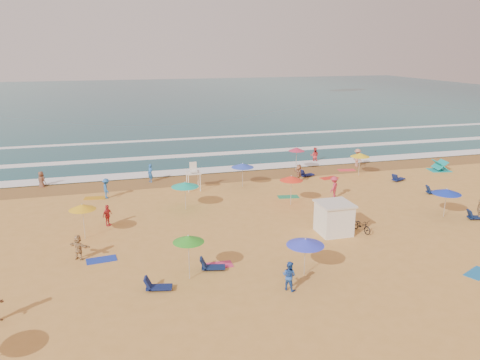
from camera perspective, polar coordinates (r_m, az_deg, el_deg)
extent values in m
plane|color=gold|center=(32.39, -1.24, -5.67)|extent=(220.00, 220.00, 0.00)
cube|color=#0C4756|center=(114.07, -11.87, 9.59)|extent=(220.00, 140.00, 0.18)
plane|color=olive|center=(43.99, -5.26, 0.14)|extent=(220.00, 220.00, 0.00)
cube|color=white|center=(46.35, -5.82, 1.06)|extent=(200.00, 2.20, 0.05)
cube|color=white|center=(53.06, -7.12, 2.92)|extent=(200.00, 1.60, 0.05)
cube|color=white|center=(62.77, -8.50, 4.89)|extent=(200.00, 1.20, 0.05)
cube|color=white|center=(31.53, 11.38, -4.67)|extent=(2.00, 2.00, 2.00)
cube|color=silver|center=(31.18, 11.48, -2.85)|extent=(2.20, 2.20, 0.12)
imported|color=black|center=(32.35, 14.59, -5.38)|extent=(0.97, 1.81, 0.90)
cone|color=#C42B4D|center=(46.17, 6.91, 3.75)|extent=(1.57, 1.57, 0.35)
cone|color=#1632BD|center=(36.67, 23.88, -1.27)|extent=(2.04, 2.04, 0.35)
cone|color=green|center=(24.63, -6.31, -7.14)|extent=(1.64, 1.64, 0.35)
cone|color=yellow|center=(45.90, 14.42, 2.99)|extent=(1.82, 1.82, 0.35)
cone|color=blue|center=(40.93, 0.31, 1.80)|extent=(1.98, 1.98, 0.35)
cone|color=#FF331A|center=(36.25, 6.28, 0.23)|extent=(1.78, 1.78, 0.35)
cone|color=yellow|center=(31.30, -18.68, -3.12)|extent=(1.70, 1.70, 0.35)
cone|color=#16B59B|center=(35.36, -6.73, -0.53)|extent=(2.07, 2.07, 0.35)
cone|color=#3441EC|center=(25.34, 7.98, -7.49)|extent=(2.03, 2.03, 0.35)
cube|color=#101B50|center=(24.69, -9.82, -12.75)|extent=(1.39, 0.82, 0.34)
cube|color=#0E1D47|center=(26.37, -3.26, -10.56)|extent=(1.39, 0.83, 0.34)
cube|color=#0E1E48|center=(37.64, 26.95, -4.07)|extent=(1.40, 0.85, 0.34)
cube|color=#102251|center=(42.61, 22.63, -1.35)|extent=(1.39, 0.82, 0.34)
cube|color=navy|center=(45.52, 18.77, 0.10)|extent=(1.41, 0.98, 0.34)
cube|color=#101750|center=(45.04, 8.21, 0.63)|extent=(1.39, 0.83, 0.34)
cube|color=#1B35AE|center=(28.69, -16.53, -9.30)|extent=(1.78, 1.04, 0.03)
cube|color=orange|center=(40.05, -17.25, -2.11)|extent=(1.82, 1.13, 0.03)
cube|color=#D03063|center=(26.93, -2.76, -10.33)|extent=(1.71, 0.89, 0.03)
cube|color=red|center=(44.89, 10.83, 0.25)|extent=(1.83, 1.16, 0.03)
cube|color=#1B6CAD|center=(29.11, 26.97, -10.07)|extent=(1.90, 1.50, 0.03)
cube|color=#228959|center=(38.78, 5.90, -2.04)|extent=(1.81, 1.12, 0.03)
cube|color=#F63A42|center=(48.11, 12.86, 1.18)|extent=(1.83, 1.16, 0.03)
imported|color=tan|center=(37.56, 27.14, -3.20)|extent=(0.79, 0.93, 1.50)
imported|color=red|center=(50.92, 9.08, 2.94)|extent=(1.10, 1.02, 1.82)
imported|color=tan|center=(28.88, -19.10, -7.76)|extent=(1.38, 1.17, 1.50)
imported|color=tan|center=(49.52, 14.13, 2.63)|extent=(0.89, 1.32, 1.89)
imported|color=brown|center=(44.79, -23.04, -0.06)|extent=(0.95, 0.91, 1.64)
imported|color=#2655B5|center=(24.26, 6.01, -11.53)|extent=(0.94, 0.95, 1.55)
imported|color=#AA6F4E|center=(43.26, 7.17, 0.89)|extent=(0.61, 1.51, 1.59)
imported|color=blue|center=(43.38, -10.88, 0.83)|extent=(0.64, 0.73, 1.68)
imported|color=#CC334D|center=(38.88, 11.37, -0.86)|extent=(1.31, 1.30, 1.81)
imported|color=#2562B0|center=(39.59, -15.98, -0.99)|extent=(0.77, 1.15, 1.65)
imported|color=#D8363B|center=(33.54, -15.86, -4.16)|extent=(0.85, 0.91, 1.51)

